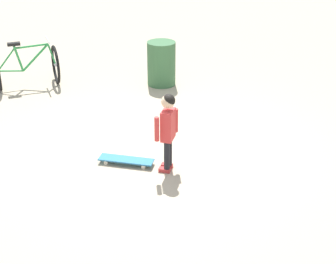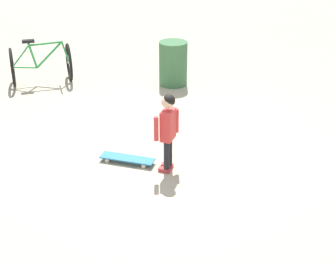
{
  "view_description": "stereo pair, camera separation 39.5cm",
  "coord_description": "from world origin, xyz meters",
  "px_view_note": "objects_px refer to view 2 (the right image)",
  "views": [
    {
      "loc": [
        -4.75,
        4.32,
        3.39
      ],
      "look_at": [
        -0.58,
        0.31,
        0.55
      ],
      "focal_mm": 54.75,
      "sensor_mm": 36.0,
      "label": 1
    },
    {
      "loc": [
        -5.02,
        4.02,
        3.39
      ],
      "look_at": [
        -0.58,
        0.31,
        0.55
      ],
      "focal_mm": 54.75,
      "sensor_mm": 36.0,
      "label": 2
    }
  ],
  "objects_px": {
    "bicycle_near": "(41,63)",
    "trash_bin": "(173,63)",
    "skateboard": "(127,159)",
    "child_person": "(168,124)"
  },
  "relations": [
    {
      "from": "skateboard",
      "to": "bicycle_near",
      "type": "height_order",
      "value": "bicycle_near"
    },
    {
      "from": "child_person",
      "to": "skateboard",
      "type": "bearing_deg",
      "value": 30.55
    },
    {
      "from": "trash_bin",
      "to": "child_person",
      "type": "bearing_deg",
      "value": 138.33
    },
    {
      "from": "child_person",
      "to": "bicycle_near",
      "type": "xyz_separation_m",
      "value": [
        3.96,
        -0.27,
        -0.28
      ]
    },
    {
      "from": "skateboard",
      "to": "bicycle_near",
      "type": "xyz_separation_m",
      "value": [
        3.46,
        -0.56,
        0.32
      ]
    },
    {
      "from": "skateboard",
      "to": "trash_bin",
      "type": "bearing_deg",
      "value": -52.15
    },
    {
      "from": "bicycle_near",
      "to": "trash_bin",
      "type": "relative_size",
      "value": 1.57
    },
    {
      "from": "skateboard",
      "to": "trash_bin",
      "type": "height_order",
      "value": "trash_bin"
    },
    {
      "from": "skateboard",
      "to": "bicycle_near",
      "type": "distance_m",
      "value": 3.52
    },
    {
      "from": "skateboard",
      "to": "bicycle_near",
      "type": "bearing_deg",
      "value": -9.23
    }
  ]
}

